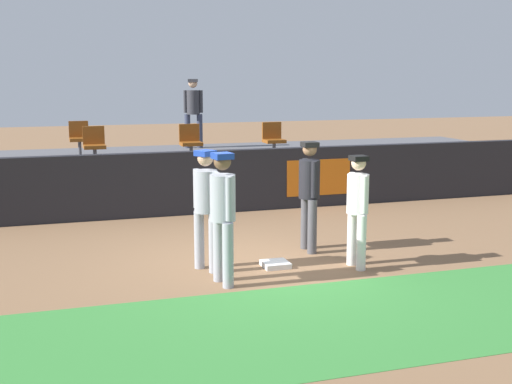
{
  "coord_description": "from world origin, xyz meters",
  "views": [
    {
      "loc": [
        -3.04,
        -9.45,
        2.92
      ],
      "look_at": [
        0.19,
        0.84,
        1.0
      ],
      "focal_mm": 46.47,
      "sensor_mm": 36.0,
      "label": 1
    }
  ],
  "objects": [
    {
      "name": "player_fielder_home",
      "position": [
        1.36,
        -0.55,
        1.0
      ],
      "size": [
        0.34,
        0.55,
        1.73
      ],
      "rotation": [
        0.0,
        0.0,
        -1.54
      ],
      "color": "white",
      "rests_on": "ground_plane"
    },
    {
      "name": "player_coach_visitor",
      "position": [
        -0.79,
        -0.75,
        1.08
      ],
      "size": [
        0.4,
        0.52,
        1.86
      ],
      "rotation": [
        0.0,
        0.0,
        -1.42
      ],
      "color": "#9EA3AD",
      "rests_on": "ground_plane"
    },
    {
      "name": "seat_front_center",
      "position": [
        0.08,
        5.53,
        1.42
      ],
      "size": [
        0.48,
        0.44,
        0.84
      ],
      "color": "#4C4C51",
      "rests_on": "bleacher_platform"
    },
    {
      "name": "seat_front_right",
      "position": [
        2.1,
        5.53,
        1.42
      ],
      "size": [
        0.47,
        0.44,
        0.84
      ],
      "color": "#4C4C51",
      "rests_on": "bleacher_platform"
    },
    {
      "name": "seat_back_left",
      "position": [
        -2.33,
        7.33,
        1.42
      ],
      "size": [
        0.47,
        0.44,
        0.84
      ],
      "color": "#4C4C51",
      "rests_on": "bleacher_platform"
    },
    {
      "name": "bleacher_platform",
      "position": [
        0.0,
        6.66,
        0.47
      ],
      "size": [
        18.0,
        4.8,
        0.95
      ],
      "primitive_type": "cube",
      "color": "#59595E",
      "rests_on": "ground_plane"
    },
    {
      "name": "seat_front_left",
      "position": [
        -2.09,
        5.53,
        1.42
      ],
      "size": [
        0.47,
        0.44,
        0.84
      ],
      "color": "#4C4C51",
      "rests_on": "bleacher_platform"
    },
    {
      "name": "field_wall",
      "position": [
        0.01,
        4.09,
        0.67
      ],
      "size": [
        18.0,
        0.26,
        1.33
      ],
      "color": "black",
      "rests_on": "ground_plane"
    },
    {
      "name": "first_base",
      "position": [
        0.19,
        -0.16,
        0.04
      ],
      "size": [
        0.4,
        0.4,
        0.08
      ],
      "primitive_type": "cube",
      "color": "white",
      "rests_on": "ground_plane"
    },
    {
      "name": "spectator_hooded",
      "position": [
        0.72,
        8.17,
        2.02
      ],
      "size": [
        0.5,
        0.44,
        1.85
      ],
      "rotation": [
        0.0,
        0.0,
        2.86
      ],
      "color": "#33384C",
      "rests_on": "bleacher_platform"
    },
    {
      "name": "player_umpire",
      "position": [
        1.02,
        0.55,
        1.06
      ],
      "size": [
        0.36,
        0.51,
        1.83
      ],
      "rotation": [
        0.0,
        0.0,
        -1.59
      ],
      "color": "#4C4C51",
      "rests_on": "ground_plane"
    },
    {
      "name": "grass_foreground_strip",
      "position": [
        0.0,
        -2.54,
        0.0
      ],
      "size": [
        18.0,
        2.8,
        0.01
      ],
      "primitive_type": "cube",
      "color": "#388438",
      "rests_on": "ground_plane"
    },
    {
      "name": "player_runner_visitor",
      "position": [
        -0.86,
        -0.02,
        1.06
      ],
      "size": [
        0.47,
        0.47,
        1.82
      ],
      "rotation": [
        0.0,
        0.0,
        -1.06
      ],
      "color": "#9EA3AD",
      "rests_on": "ground_plane"
    },
    {
      "name": "ground_plane",
      "position": [
        0.0,
        0.0,
        0.0
      ],
      "size": [
        60.0,
        60.0,
        0.0
      ],
      "primitive_type": "plane",
      "color": "#846042"
    }
  ]
}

